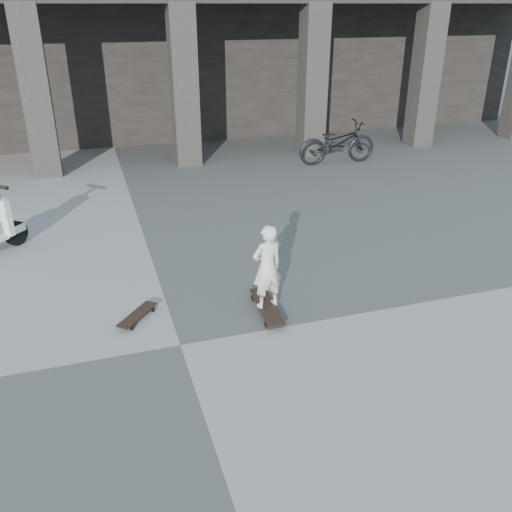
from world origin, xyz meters
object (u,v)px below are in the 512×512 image
object	(u,v)px
skateboard_spare	(137,315)
bicycle	(337,143)
longboard	(267,307)
child	(267,267)

from	to	relation	value
skateboard_spare	bicycle	size ratio (longest dim) A/B	0.32
longboard	child	size ratio (longest dim) A/B	0.89
longboard	child	distance (m)	0.63
longboard	child	bearing A→B (deg)	-86.38
bicycle	longboard	bearing A→B (deg)	149.84
longboard	skateboard_spare	size ratio (longest dim) A/B	1.59
child	bicycle	world-z (taller)	child
longboard	skateboard_spare	distance (m)	1.80
bicycle	child	bearing A→B (deg)	149.84
skateboard_spare	child	size ratio (longest dim) A/B	0.56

